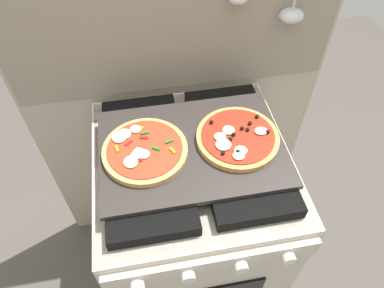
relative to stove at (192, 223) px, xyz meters
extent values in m
plane|color=#4C4742|center=(0.00, 0.00, -0.45)|extent=(4.00, 4.00, 0.00)
cube|color=#B2A893|center=(0.00, 0.34, 0.32)|extent=(1.10, 0.03, 1.55)
cube|color=gray|center=(0.00, 0.32, 0.70)|extent=(1.08, 0.00, 0.56)
ellipsoid|color=silver|center=(0.37, 0.29, 0.68)|extent=(0.08, 0.07, 0.04)
cube|color=beige|center=(0.00, 0.00, -0.02)|extent=(0.60, 0.60, 0.86)
cube|color=black|center=(0.00, 0.00, 0.40)|extent=(0.59, 0.59, 0.01)
cube|color=black|center=(-0.14, 0.00, 0.43)|extent=(0.24, 0.51, 0.04)
cube|color=black|center=(0.14, 0.00, 0.43)|extent=(0.24, 0.51, 0.04)
cube|color=beige|center=(0.00, -0.31, 0.35)|extent=(0.58, 0.02, 0.07)
cylinder|color=silver|center=(-0.20, -0.33, 0.35)|extent=(0.04, 0.02, 0.04)
cylinder|color=silver|center=(-0.07, -0.33, 0.35)|extent=(0.04, 0.02, 0.04)
cylinder|color=silver|center=(0.07, -0.33, 0.35)|extent=(0.04, 0.02, 0.04)
cylinder|color=silver|center=(0.20, -0.33, 0.35)|extent=(0.04, 0.02, 0.04)
cube|color=#2D2826|center=(0.00, 0.00, 0.46)|extent=(0.54, 0.38, 0.02)
cylinder|color=tan|center=(-0.14, 0.00, 0.47)|extent=(0.24, 0.24, 0.02)
cylinder|color=red|center=(-0.14, 0.00, 0.49)|extent=(0.22, 0.22, 0.00)
ellipsoid|color=beige|center=(-0.16, -0.01, 0.49)|extent=(0.03, 0.03, 0.01)
ellipsoid|color=beige|center=(-0.15, 0.07, 0.49)|extent=(0.03, 0.03, 0.01)
ellipsoid|color=beige|center=(-0.16, 0.08, 0.49)|extent=(0.03, 0.03, 0.01)
ellipsoid|color=beige|center=(-0.16, -0.02, 0.49)|extent=(0.03, 0.03, 0.01)
ellipsoid|color=beige|center=(-0.14, -0.02, 0.49)|extent=(0.03, 0.03, 0.01)
ellipsoid|color=beige|center=(-0.20, 0.05, 0.49)|extent=(0.04, 0.05, 0.01)
ellipsoid|color=beige|center=(-0.18, -0.04, 0.49)|extent=(0.04, 0.04, 0.01)
ellipsoid|color=beige|center=(-0.19, 0.06, 0.49)|extent=(0.04, 0.04, 0.01)
cube|color=gold|center=(-0.21, 0.01, 0.49)|extent=(0.01, 0.03, 0.00)
cube|color=red|center=(-0.14, 0.04, 0.49)|extent=(0.03, 0.01, 0.00)
cube|color=red|center=(-0.16, 0.00, 0.49)|extent=(0.03, 0.01, 0.00)
cube|color=#19721E|center=(-0.13, 0.06, 0.49)|extent=(0.02, 0.01, 0.00)
cube|color=#19721E|center=(-0.10, -0.01, 0.49)|extent=(0.02, 0.02, 0.00)
cube|color=red|center=(-0.18, 0.03, 0.49)|extent=(0.02, 0.02, 0.00)
cube|color=red|center=(-0.16, 0.09, 0.49)|extent=(0.03, 0.01, 0.00)
cube|color=#19721E|center=(-0.06, 0.01, 0.49)|extent=(0.03, 0.02, 0.00)
cube|color=gold|center=(-0.06, -0.02, 0.49)|extent=(0.02, 0.02, 0.00)
cube|color=gold|center=(-0.14, 0.07, 0.49)|extent=(0.02, 0.02, 0.00)
cube|color=#19721E|center=(-0.20, 0.07, 0.49)|extent=(0.02, 0.01, 0.00)
cube|color=red|center=(-0.15, -0.03, 0.49)|extent=(0.01, 0.02, 0.00)
cylinder|color=tan|center=(0.14, 0.00, 0.47)|extent=(0.24, 0.24, 0.02)
cylinder|color=#AD2614|center=(0.14, 0.00, 0.49)|extent=(0.22, 0.22, 0.00)
ellipsoid|color=#F4EACC|center=(0.12, -0.08, 0.49)|extent=(0.04, 0.03, 0.01)
ellipsoid|color=#F4EACC|center=(0.21, 0.01, 0.49)|extent=(0.04, 0.03, 0.01)
ellipsoid|color=#F4EACC|center=(0.13, -0.06, 0.49)|extent=(0.04, 0.04, 0.01)
ellipsoid|color=#F4EACC|center=(0.08, 0.01, 0.49)|extent=(0.04, 0.03, 0.01)
ellipsoid|color=#F4EACC|center=(0.11, 0.02, 0.49)|extent=(0.04, 0.04, 0.01)
ellipsoid|color=#F4EACC|center=(0.08, -0.03, 0.49)|extent=(0.05, 0.04, 0.01)
sphere|color=black|center=(0.22, -0.01, 0.49)|extent=(0.01, 0.01, 0.01)
sphere|color=black|center=(0.18, 0.04, 0.49)|extent=(0.01, 0.01, 0.01)
sphere|color=black|center=(0.12, -0.06, 0.49)|extent=(0.01, 0.01, 0.01)
sphere|color=black|center=(0.07, 0.06, 0.49)|extent=(0.01, 0.01, 0.01)
sphere|color=black|center=(0.17, 0.01, 0.49)|extent=(0.01, 0.01, 0.01)
sphere|color=black|center=(0.08, -0.06, 0.49)|extent=(0.01, 0.01, 0.01)
sphere|color=black|center=(0.12, 0.00, 0.49)|extent=(0.01, 0.01, 0.01)
sphere|color=black|center=(0.11, -0.01, 0.49)|extent=(0.01, 0.01, 0.01)
sphere|color=black|center=(0.21, 0.06, 0.49)|extent=(0.01, 0.01, 0.01)
sphere|color=black|center=(0.15, 0.02, 0.49)|extent=(0.01, 0.01, 0.01)
camera|label=1|loc=(-0.12, -0.66, 1.26)|focal=33.37mm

